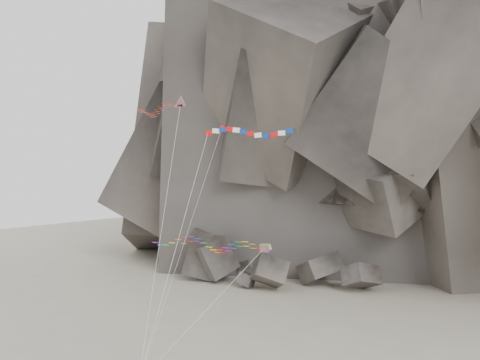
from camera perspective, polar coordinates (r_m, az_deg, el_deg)
The scene contains 7 objects.
ground at distance 61.26m, azimuth -4.69°, elevation -17.62°, with size 260.00×260.00×0.00m, color #A09981.
headland at distance 123.37m, azimuth 15.97°, elevation 11.40°, with size 110.00×70.00×84.00m, color #584E48, non-canonical shape.
boulder_field at distance 92.30m, azimuth 2.89°, elevation -9.68°, with size 68.67×16.81×9.29m.
delta_kite at distance 63.92m, azimuth -9.00°, elevation 7.42°, with size 14.78×14.70×26.56m.
banner_kite at distance 55.79m, azimuth 0.78°, elevation 4.99°, with size 8.61×16.47×22.63m.
parafoil_kite at distance 59.58m, azimuth -3.91°, elevation -6.76°, with size 15.51×15.27×10.63m.
pennant_kite at distance 58.08m, azimuth -3.53°, elevation 0.86°, with size 3.92×17.70×23.29m.
Camera 1 is at (35.47, -45.99, 19.48)m, focal length 40.00 mm.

